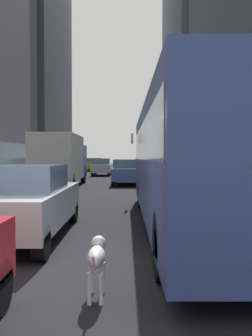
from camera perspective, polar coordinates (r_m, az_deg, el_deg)
The scene contains 13 objects.
ground_plane at distance 40.76m, azimuth -1.61°, elevation -0.78°, with size 120.00×120.00×0.00m, color black.
sidewalk_left at distance 41.31m, azimuth -9.54°, elevation -0.67°, with size 2.40×110.00×0.15m, color #9E9991.
sidewalk_right at distance 41.00m, azimuth 6.38°, elevation -0.67°, with size 2.40×110.00×0.15m, color gray.
building_left_far at distance 51.05m, azimuth -15.70°, elevation 19.19°, with size 9.91×18.97×34.33m.
building_right_far at distance 55.57m, azimuth 11.59°, elevation 15.89°, with size 9.45×22.10×30.83m.
transit_bus at distance 9.77m, azimuth 9.93°, elevation 1.58°, with size 2.78×11.53×3.05m.
car_white_van at distance 35.90m, azimuth -3.74°, elevation 0.18°, with size 1.71×4.33×1.62m.
car_yellow_taxi at distance 46.78m, azimuth -4.85°, elevation 0.54°, with size 1.92×4.14×1.62m.
car_blue_hatchback at distance 24.28m, azimuth 0.16°, elevation -0.56°, with size 1.95×4.64×1.62m.
car_silver_sedan at distance 8.68m, azimuth -15.53°, elevation -4.78°, with size 1.92×4.69×1.62m.
car_black_suv at distance 36.51m, azimuth 2.60°, elevation 0.22°, with size 1.88×4.77×1.62m.
box_truck at distance 22.91m, azimuth -9.88°, elevation 1.39°, with size 2.30×7.50×3.05m.
dalmatian_dog at distance 4.98m, azimuth -4.49°, elevation -13.27°, with size 0.22×0.96×0.72m.
Camera 1 is at (1.11, -5.71, 1.80)m, focal length 40.34 mm.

